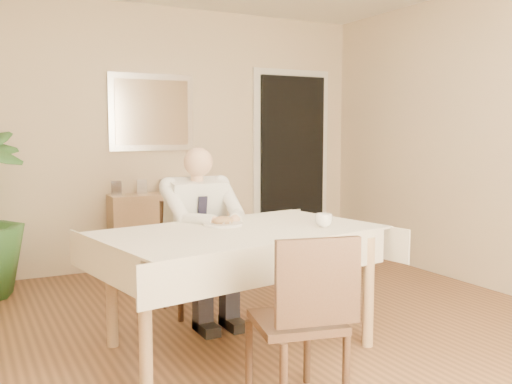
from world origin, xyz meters
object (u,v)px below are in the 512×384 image
coffee_mug (324,220)px  sideboard (159,231)px  chair_near (305,313)px  chair_far (190,249)px  dining_table (240,243)px  seated_man (204,225)px

coffee_mug → sideboard: (-0.33, 2.40, -0.42)m
chair_near → coffee_mug: chair_near is taller
sideboard → coffee_mug: bearing=-80.9°
chair_near → coffee_mug: 0.98m
sideboard → chair_far: bearing=-96.4°
dining_table → sideboard: (0.18, 2.23, -0.29)m
chair_far → seated_man: 0.36m
coffee_mug → sideboard: 2.46m
seated_man → chair_near: bearing=-93.2°
dining_table → chair_near: bearing=-105.1°
chair_near → coffee_mug: bearing=63.3°
chair_far → sideboard: 1.37m
dining_table → chair_far: 0.90m
seated_man → sideboard: 1.68m
chair_near → seated_man: size_ratio=0.70×
dining_table → chair_far: size_ratio=2.25×
dining_table → sideboard: bearing=75.6°
chair_far → coffee_mug: coffee_mug is taller
chair_near → sideboard: (0.26, 3.12, -0.11)m
chair_near → sideboard: size_ratio=0.92×
seated_man → dining_table: bearing=-90.0°
coffee_mug → sideboard: bearing=97.8°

